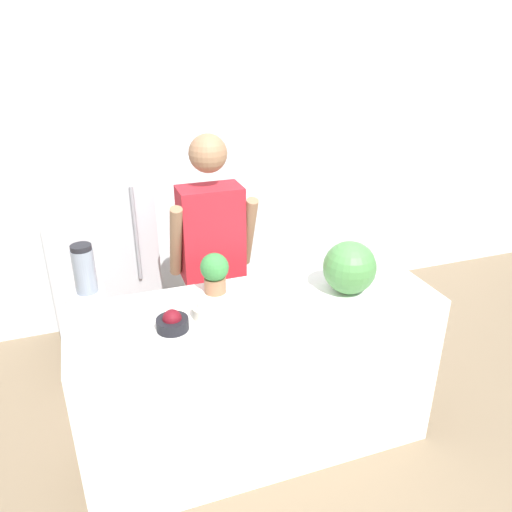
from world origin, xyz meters
TOP-DOWN VIEW (x-y plane):
  - ground_plane at (0.00, 0.00)m, footprint 14.00×14.00m
  - wall_back at (0.00, 1.94)m, footprint 8.00×0.06m
  - counter_island at (0.00, 0.31)m, footprint 1.87×0.61m
  - refrigerator at (-0.69, 1.54)m, footprint 0.67×0.74m
  - person at (-0.08, 0.92)m, footprint 0.51×0.27m
  - cutting_board at (0.46, 0.24)m, footprint 0.38×0.26m
  - watermelon at (0.48, 0.25)m, footprint 0.27×0.27m
  - bowl_cherries at (-0.45, 0.22)m, footprint 0.15×0.15m
  - bowl_cream at (-0.27, 0.27)m, footprint 0.14×0.14m
  - blender at (-0.80, 0.49)m, footprint 0.15×0.15m
  - potted_plant at (-0.17, 0.49)m, footprint 0.15×0.15m

SIDE VIEW (x-z plane):
  - ground_plane at x=0.00m, z-range 0.00..0.00m
  - counter_island at x=0.00m, z-range 0.00..0.93m
  - refrigerator at x=-0.69m, z-range 0.00..1.73m
  - person at x=-0.08m, z-range 0.03..1.70m
  - cutting_board at x=0.46m, z-range 0.93..0.94m
  - bowl_cherries at x=-0.45m, z-range 0.92..1.02m
  - bowl_cream at x=-0.27m, z-range 0.92..1.02m
  - potted_plant at x=-0.17m, z-range 0.94..1.16m
  - blender at x=-0.80m, z-range 0.89..1.25m
  - watermelon at x=0.48m, z-range 0.94..1.21m
  - wall_back at x=0.00m, z-range 0.00..2.60m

